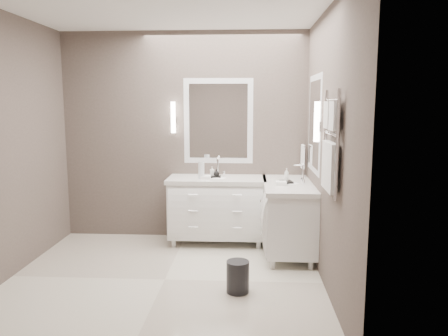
# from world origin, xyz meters

# --- Properties ---
(floor) EXTENTS (3.20, 3.00, 0.01)m
(floor) POSITION_xyz_m (0.00, 0.00, -0.01)
(floor) COLOR beige
(floor) RESTS_ON ground
(ceiling) EXTENTS (3.20, 3.00, 0.01)m
(ceiling) POSITION_xyz_m (0.00, 0.00, 2.71)
(ceiling) COLOR white
(ceiling) RESTS_ON wall_back
(wall_back) EXTENTS (3.20, 0.01, 2.70)m
(wall_back) POSITION_xyz_m (0.00, 1.50, 1.35)
(wall_back) COLOR #504540
(wall_back) RESTS_ON floor
(wall_front) EXTENTS (3.20, 0.01, 2.70)m
(wall_front) POSITION_xyz_m (0.00, -1.50, 1.35)
(wall_front) COLOR #504540
(wall_front) RESTS_ON floor
(wall_left) EXTENTS (0.01, 3.00, 2.70)m
(wall_left) POSITION_xyz_m (-1.60, 0.00, 1.35)
(wall_left) COLOR #504540
(wall_left) RESTS_ON floor
(wall_right) EXTENTS (0.01, 3.00, 2.70)m
(wall_right) POSITION_xyz_m (1.60, 0.00, 1.35)
(wall_right) COLOR #504540
(wall_right) RESTS_ON floor
(vanity_back) EXTENTS (1.24, 0.59, 0.97)m
(vanity_back) POSITION_xyz_m (0.45, 1.23, 0.49)
(vanity_back) COLOR white
(vanity_back) RESTS_ON floor
(vanity_right) EXTENTS (0.59, 1.24, 0.97)m
(vanity_right) POSITION_xyz_m (1.33, 0.90, 0.49)
(vanity_right) COLOR white
(vanity_right) RESTS_ON floor
(mirror_back) EXTENTS (0.90, 0.02, 1.10)m
(mirror_back) POSITION_xyz_m (0.45, 1.49, 1.55)
(mirror_back) COLOR white
(mirror_back) RESTS_ON wall_back
(mirror_right) EXTENTS (0.02, 0.90, 1.10)m
(mirror_right) POSITION_xyz_m (1.59, 0.80, 1.55)
(mirror_right) COLOR white
(mirror_right) RESTS_ON wall_right
(sconce_back) EXTENTS (0.06, 0.06, 0.40)m
(sconce_back) POSITION_xyz_m (-0.13, 1.43, 1.59)
(sconce_back) COLOR white
(sconce_back) RESTS_ON wall_back
(sconce_right) EXTENTS (0.06, 0.06, 0.40)m
(sconce_right) POSITION_xyz_m (1.53, 0.22, 1.59)
(sconce_right) COLOR white
(sconce_right) RESTS_ON wall_right
(towel_bar_corner) EXTENTS (0.03, 0.22, 0.30)m
(towel_bar_corner) POSITION_xyz_m (1.54, 1.36, 1.12)
(towel_bar_corner) COLOR white
(towel_bar_corner) RESTS_ON wall_right
(towel_ladder) EXTENTS (0.06, 0.58, 0.90)m
(towel_ladder) POSITION_xyz_m (1.55, -0.40, 1.39)
(towel_ladder) COLOR white
(towel_ladder) RESTS_ON wall_right
(waste_bin) EXTENTS (0.23, 0.23, 0.30)m
(waste_bin) POSITION_xyz_m (0.75, -0.25, 0.15)
(waste_bin) COLOR black
(waste_bin) RESTS_ON floor
(amenity_tray_back) EXTENTS (0.17, 0.13, 0.02)m
(amenity_tray_back) POSITION_xyz_m (0.42, 1.22, 0.86)
(amenity_tray_back) COLOR black
(amenity_tray_back) RESTS_ON vanity_back
(amenity_tray_right) EXTENTS (0.16, 0.19, 0.03)m
(amenity_tray_right) POSITION_xyz_m (1.29, 0.89, 0.86)
(amenity_tray_right) COLOR black
(amenity_tray_right) RESTS_ON vanity_right
(water_bottle) EXTENTS (0.08, 0.08, 0.22)m
(water_bottle) POSITION_xyz_m (0.26, 1.11, 0.96)
(water_bottle) COLOR silver
(water_bottle) RESTS_ON vanity_back
(soap_bottle_a) EXTENTS (0.06, 0.06, 0.12)m
(soap_bottle_a) POSITION_xyz_m (0.39, 1.24, 0.93)
(soap_bottle_a) COLOR white
(soap_bottle_a) RESTS_ON amenity_tray_back
(soap_bottle_b) EXTENTS (0.09, 0.09, 0.09)m
(soap_bottle_b) POSITION_xyz_m (0.45, 1.19, 0.92)
(soap_bottle_b) COLOR black
(soap_bottle_b) RESTS_ON amenity_tray_back
(soap_bottle_c) EXTENTS (0.07, 0.07, 0.15)m
(soap_bottle_c) POSITION_xyz_m (1.29, 0.89, 0.95)
(soap_bottle_c) COLOR white
(soap_bottle_c) RESTS_ON amenity_tray_right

